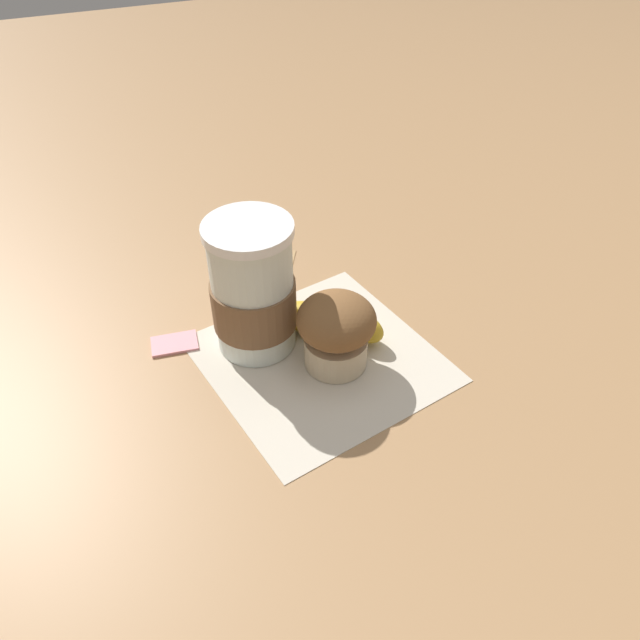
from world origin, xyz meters
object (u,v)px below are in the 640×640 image
coffee_cup (253,291)px  sugar_packet (174,342)px  banana (308,320)px  muffin (336,330)px

coffee_cup → sugar_packet: size_ratio=2.99×
banana → sugar_packet: size_ratio=3.20×
coffee_cup → banana: coffee_cup is taller
coffee_cup → muffin: bearing=-43.7°
sugar_packet → banana: bearing=-15.3°
muffin → sugar_packet: bearing=148.2°
coffee_cup → sugar_packet: (-0.09, 0.03, -0.07)m
coffee_cup → sugar_packet: bearing=160.3°
coffee_cup → banana: bearing=-8.4°
banana → sugar_packet: (-0.14, 0.04, -0.02)m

